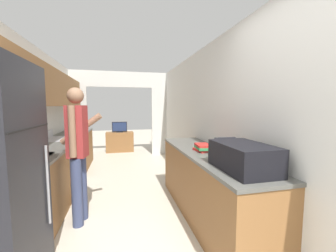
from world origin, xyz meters
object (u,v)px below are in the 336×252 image
(television, at_px, (120,127))
(tv_cabinet, at_px, (120,142))
(range_oven, at_px, (64,162))
(suitcase, at_px, (243,157))
(person, at_px, (78,151))
(book_stack, at_px, (204,148))

(television, bearing_deg, tv_cabinet, 90.00)
(range_oven, xyz_separation_m, suitcase, (2.16, -2.45, 0.57))
(person, bearing_deg, suitcase, -112.33)
(suitcase, relative_size, book_stack, 2.25)
(suitcase, bearing_deg, range_oven, 131.30)
(suitcase, xyz_separation_m, tv_cabinet, (-1.12, 5.22, -0.70))
(suitcase, height_order, television, suitcase)
(suitcase, distance_m, television, 5.30)
(book_stack, xyz_separation_m, tv_cabinet, (-1.09, 4.37, -0.62))
(range_oven, distance_m, television, 2.93)
(suitcase, bearing_deg, book_stack, 91.79)
(suitcase, distance_m, tv_cabinet, 5.38)
(person, xyz_separation_m, suitcase, (1.64, -1.05, 0.09))
(person, bearing_deg, tv_cabinet, 3.21)
(tv_cabinet, relative_size, television, 1.83)
(range_oven, relative_size, suitcase, 1.53)
(tv_cabinet, bearing_deg, suitcase, -77.87)
(suitcase, bearing_deg, tv_cabinet, 102.13)
(tv_cabinet, bearing_deg, book_stack, -75.92)
(person, relative_size, television, 3.60)
(person, height_order, television, person)
(book_stack, xyz_separation_m, television, (-1.09, 4.32, -0.13))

